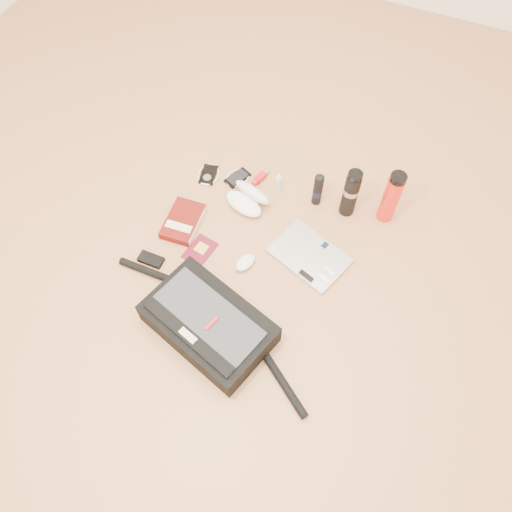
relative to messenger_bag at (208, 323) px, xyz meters
The scene contains 14 objects.
ground 0.30m from the messenger_bag, 85.08° to the left, with size 4.00×4.00×0.00m, color #B07549.
messenger_bag is the anchor object (origin of this frame).
laptop 0.52m from the messenger_bag, 62.04° to the left, with size 0.36×0.30×0.03m.
book 0.51m from the messenger_bag, 128.70° to the left, with size 0.15×0.22×0.04m.
passport 0.36m from the messenger_bag, 122.38° to the left, with size 0.12×0.15×0.01m.
mouse 0.32m from the messenger_bag, 88.12° to the left, with size 0.09×0.11×0.03m.
sunglasses_case 0.61m from the messenger_bag, 99.87° to the left, with size 0.23×0.20×0.11m.
ipod 0.76m from the messenger_bag, 116.42° to the left, with size 0.11×0.12×0.01m.
phone 0.74m from the messenger_bag, 106.11° to the left, with size 0.12×0.13×0.01m.
inhaler 0.76m from the messenger_bag, 98.19° to the left, with size 0.05×0.11×0.03m.
spray_bottle 0.73m from the messenger_bag, 90.98° to the left, with size 0.03×0.03×0.10m.
aerosol_can 0.75m from the messenger_bag, 77.18° to the left, with size 0.05×0.05×0.18m.
thermos_black 0.80m from the messenger_bag, 67.55° to the left, with size 0.08×0.08×0.25m.
thermos_red 0.91m from the messenger_bag, 59.07° to the left, with size 0.08×0.08×0.27m.
Camera 1 is at (0.43, -0.89, 1.79)m, focal length 35.00 mm.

